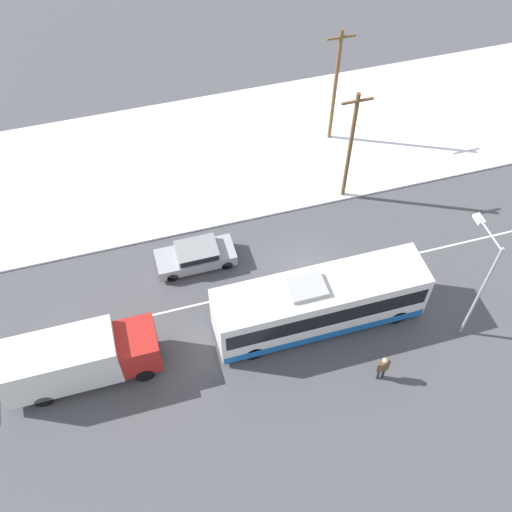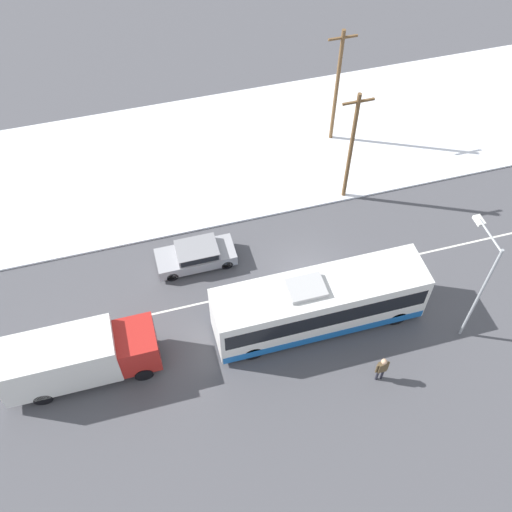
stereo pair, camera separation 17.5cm
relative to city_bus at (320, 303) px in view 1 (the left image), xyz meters
name	(u,v)px [view 1 (the left image)]	position (x,y,z in m)	size (l,w,h in m)	color
ground_plane	(307,279)	(0.38, 2.72, -1.69)	(120.00, 120.00, 0.00)	#4C4C51
snow_lot	(252,147)	(0.38, 13.89, -1.63)	(80.00, 12.22, 0.12)	white
lane_marking_center	(307,279)	(0.38, 2.72, -1.69)	(60.00, 0.12, 0.00)	silver
city_bus	(320,303)	(0.00, 0.00, 0.00)	(10.71, 2.57, 3.47)	white
box_truck	(76,359)	(-12.04, 0.18, -0.03)	(7.37, 2.30, 3.00)	silver
sedan_car	(196,255)	(-5.21, 5.46, -0.95)	(4.37, 1.80, 1.35)	#9E9EA3
pedestrian_at_stop	(383,366)	(1.87, -3.89, -0.56)	(0.66, 0.29, 1.84)	#23232D
streetlamp	(480,275)	(6.90, -2.18, 2.66)	(0.36, 2.31, 6.87)	#9EA3A8
utility_pole_roadside	(350,146)	(4.55, 8.18, 2.28)	(1.80, 0.24, 7.59)	brown
utility_pole_snowlot	(335,86)	(5.60, 13.44, 2.49)	(1.80, 0.24, 7.99)	brown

